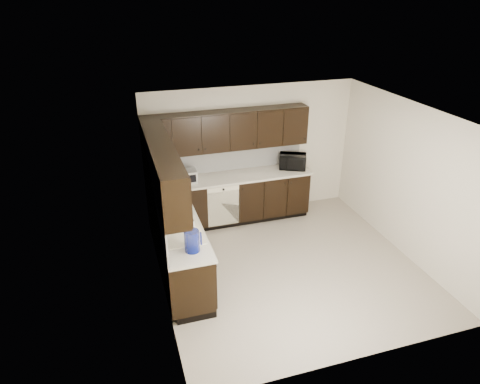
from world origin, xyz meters
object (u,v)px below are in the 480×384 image
Objects in this scene: toaster_oven at (187,176)px; sink at (182,236)px; blue_pitcher at (192,241)px; storage_bin at (172,187)px; microwave at (293,161)px.

sink is at bearing -102.23° from toaster_oven.
storage_bin is at bearing 65.50° from blue_pitcher.
microwave is 1.08× the size of storage_bin.
sink is 1.66× the size of microwave.
microwave is 2.04m from toaster_oven.
blue_pitcher is (-2.38, -2.21, 0.01)m from microwave.
toaster_oven is at bearing 45.40° from storage_bin.
microwave is 3.25m from blue_pitcher.
toaster_oven is 2.21m from blue_pitcher.
sink reaches higher than toaster_oven.
sink is 1.80× the size of storage_bin.
toaster_oven is at bearing 57.11° from blue_pitcher.
blue_pitcher is at bearing -84.33° from sink.
toaster_oven is at bearing -154.85° from microwave.
sink is 2.40× the size of toaster_oven.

